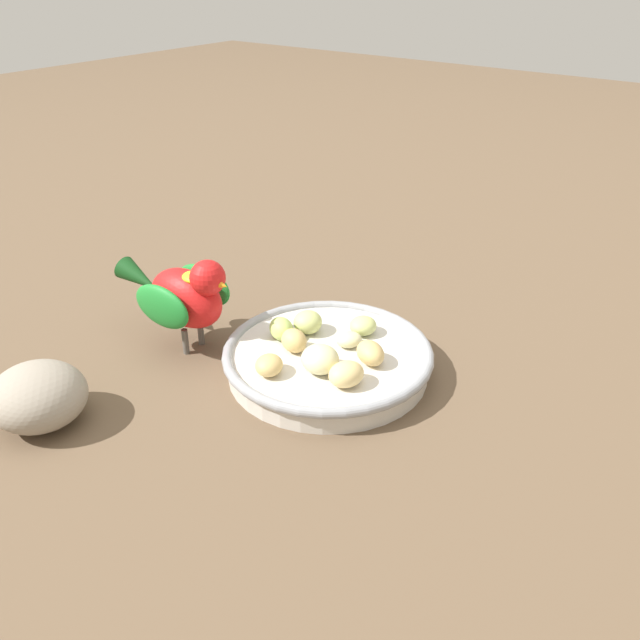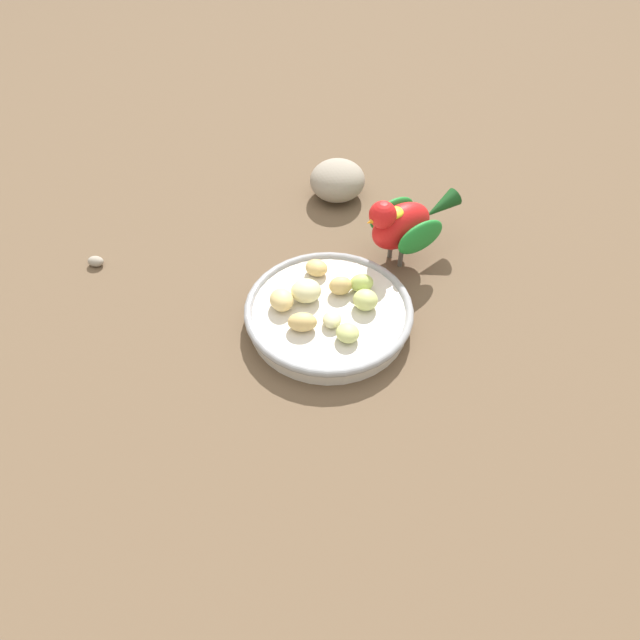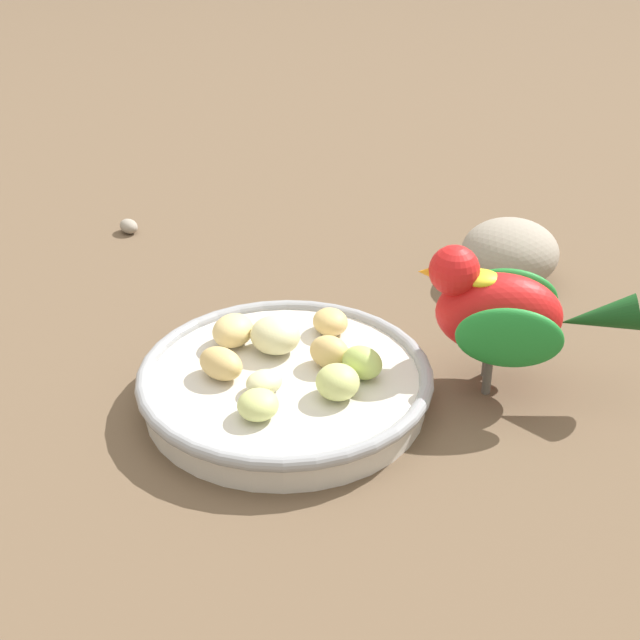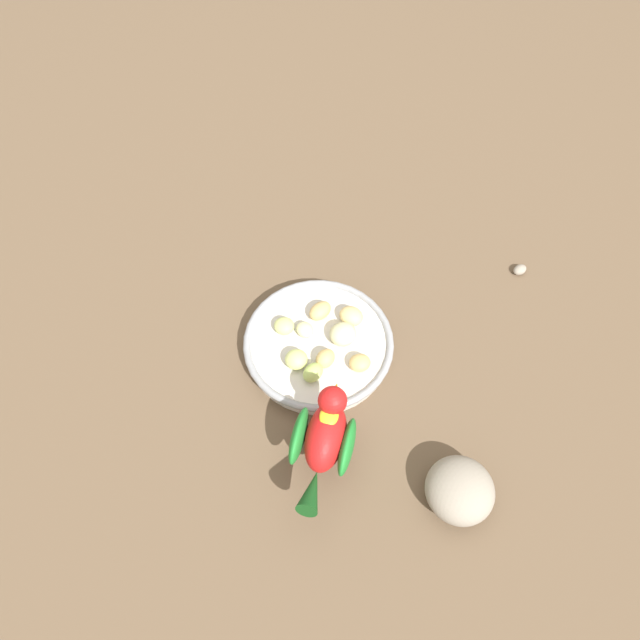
% 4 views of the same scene
% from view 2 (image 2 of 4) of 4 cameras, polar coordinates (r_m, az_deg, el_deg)
% --- Properties ---
extents(ground_plane, '(4.00, 4.00, 0.00)m').
position_cam_2_polar(ground_plane, '(0.82, 1.46, 1.22)').
color(ground_plane, brown).
extents(feeding_bowl, '(0.22, 0.22, 0.03)m').
position_cam_2_polar(feeding_bowl, '(0.79, 0.82, 0.61)').
color(feeding_bowl, beige).
rests_on(feeding_bowl, ground_plane).
extents(apple_piece_0, '(0.04, 0.04, 0.02)m').
position_cam_2_polar(apple_piece_0, '(0.76, 1.14, 0.05)').
color(apple_piece_0, beige).
rests_on(apple_piece_0, feeding_bowl).
extents(apple_piece_1, '(0.04, 0.04, 0.02)m').
position_cam_2_polar(apple_piece_1, '(0.83, -0.49, 4.87)').
color(apple_piece_1, tan).
rests_on(apple_piece_1, feeding_bowl).
extents(apple_piece_2, '(0.03, 0.03, 0.02)m').
position_cam_2_polar(apple_piece_2, '(0.75, 2.62, -1.23)').
color(apple_piece_2, '#C6D17A').
rests_on(apple_piece_2, feeding_bowl).
extents(apple_piece_3, '(0.04, 0.04, 0.02)m').
position_cam_2_polar(apple_piece_3, '(0.81, 3.93, 3.50)').
color(apple_piece_3, '#B2CC66').
rests_on(apple_piece_3, feeding_bowl).
extents(apple_piece_4, '(0.05, 0.05, 0.03)m').
position_cam_2_polar(apple_piece_4, '(0.79, -1.32, 2.76)').
color(apple_piece_4, beige).
rests_on(apple_piece_4, feeding_bowl).
extents(apple_piece_5, '(0.04, 0.03, 0.02)m').
position_cam_2_polar(apple_piece_5, '(0.80, 2.05, 3.16)').
color(apple_piece_5, tan).
rests_on(apple_piece_5, feeding_bowl).
extents(apple_piece_6, '(0.04, 0.04, 0.02)m').
position_cam_2_polar(apple_piece_6, '(0.78, 4.30, 1.91)').
color(apple_piece_6, '#C6D17A').
rests_on(apple_piece_6, feeding_bowl).
extents(apple_piece_7, '(0.05, 0.04, 0.02)m').
position_cam_2_polar(apple_piece_7, '(0.76, -1.67, -0.19)').
color(apple_piece_7, tan).
rests_on(apple_piece_7, feeding_bowl).
extents(apple_piece_8, '(0.04, 0.04, 0.02)m').
position_cam_2_polar(apple_piece_8, '(0.78, -3.64, 1.90)').
color(apple_piece_8, '#E5C67F').
rests_on(apple_piece_8, feeding_bowl).
extents(parrot, '(0.17, 0.08, 0.12)m').
position_cam_2_polar(parrot, '(0.86, 7.83, 9.05)').
color(parrot, '#59544C').
rests_on(parrot, ground_plane).
extents(rock_large, '(0.12, 0.12, 0.06)m').
position_cam_2_polar(rock_large, '(1.00, 1.65, 13.02)').
color(rock_large, gray).
rests_on(rock_large, ground_plane).
extents(pebble_0, '(0.03, 0.03, 0.01)m').
position_cam_2_polar(pebble_0, '(0.94, -20.39, 5.21)').
color(pebble_0, gray).
rests_on(pebble_0, ground_plane).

